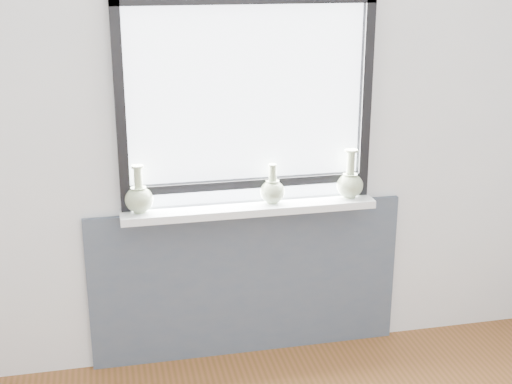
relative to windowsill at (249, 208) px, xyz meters
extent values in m
cube|color=silver|center=(0.00, 0.10, 0.42)|extent=(3.60, 0.02, 2.60)
cube|color=#454D58|center=(0.00, 0.07, -0.45)|extent=(1.70, 0.03, 0.86)
cube|color=white|center=(0.00, 0.00, 0.00)|extent=(1.32, 0.18, 0.04)
cube|color=black|center=(-0.62, 0.05, 0.55)|extent=(0.05, 0.06, 1.05)
cube|color=black|center=(0.62, 0.05, 0.55)|extent=(0.05, 0.06, 1.05)
cube|color=black|center=(0.00, 0.05, 0.12)|extent=(1.20, 0.05, 0.04)
cube|color=white|center=(0.00, 0.08, 0.52)|extent=(1.20, 0.01, 1.00)
cylinder|color=#A3B68C|center=(-0.56, 0.01, 0.02)|extent=(0.06, 0.06, 0.01)
ellipsoid|color=#A3B68C|center=(-0.56, 0.01, 0.09)|extent=(0.14, 0.14, 0.13)
cone|color=#A3B68C|center=(-0.56, 0.01, 0.14)|extent=(0.08, 0.08, 0.03)
cylinder|color=#A3B68C|center=(-0.56, 0.01, 0.19)|extent=(0.04, 0.04, 0.12)
cylinder|color=#A3B68C|center=(-0.56, 0.01, 0.26)|extent=(0.06, 0.06, 0.01)
cylinder|color=#A3B68C|center=(0.12, 0.01, 0.02)|extent=(0.06, 0.06, 0.01)
ellipsoid|color=#A3B68C|center=(0.12, 0.01, 0.08)|extent=(0.13, 0.13, 0.12)
cone|color=#A3B68C|center=(0.12, 0.01, 0.13)|extent=(0.07, 0.07, 0.03)
cylinder|color=#A3B68C|center=(0.12, 0.01, 0.17)|extent=(0.04, 0.04, 0.10)
cylinder|color=#A3B68C|center=(0.12, 0.01, 0.22)|extent=(0.04, 0.04, 0.01)
cylinder|color=#A3B68C|center=(0.54, 0.00, 0.02)|extent=(0.06, 0.06, 0.01)
ellipsoid|color=#A3B68C|center=(0.54, 0.00, 0.08)|extent=(0.14, 0.14, 0.13)
cone|color=#A3B68C|center=(0.54, 0.00, 0.13)|extent=(0.08, 0.08, 0.03)
cylinder|color=#A3B68C|center=(0.54, 0.00, 0.20)|extent=(0.04, 0.04, 0.14)
cylinder|color=#A3B68C|center=(0.54, 0.00, 0.28)|extent=(0.07, 0.07, 0.01)
camera|label=1|loc=(-0.71, -3.40, 1.24)|focal=50.00mm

